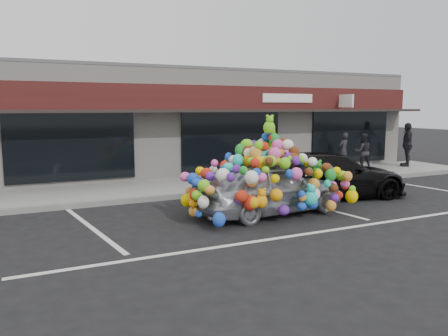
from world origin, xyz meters
name	(u,v)px	position (x,y,z in m)	size (l,w,h in m)	color
ground	(221,216)	(0.00, 0.00, 0.00)	(90.00, 90.00, 0.00)	black
shop_building	(137,122)	(0.00, 8.44, 2.16)	(24.00, 7.20, 4.31)	beige
sidewalk	(172,187)	(0.00, 4.00, 0.07)	(26.00, 3.00, 0.15)	gray
kerb	(187,195)	(0.00, 2.50, 0.07)	(26.00, 0.18, 0.16)	slate
parking_stripe_left	(92,228)	(-3.20, 0.20, 0.00)	(0.12, 4.40, 0.01)	silver
parking_stripe_mid	(306,204)	(2.80, 0.20, 0.00)	(0.12, 4.40, 0.01)	silver
parking_stripe_right	(436,189)	(8.20, 0.20, 0.00)	(0.12, 4.40, 0.01)	silver
lane_line	(342,229)	(2.00, -2.30, 0.00)	(14.00, 0.12, 0.01)	silver
toy_car	(269,181)	(1.23, -0.32, 0.86)	(2.97, 4.53, 2.54)	#ACB4B7
black_sedan	(329,175)	(3.98, 0.65, 0.70)	(4.84, 1.97, 1.41)	black
pedestrian_a	(343,151)	(8.03, 4.76, 0.93)	(0.57, 0.37, 1.56)	black
pedestrian_b	(363,152)	(8.52, 4.11, 0.92)	(0.75, 0.58, 1.54)	black
pedestrian_c	(407,145)	(11.13, 4.16, 1.12)	(0.47, 1.14, 1.94)	#272329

